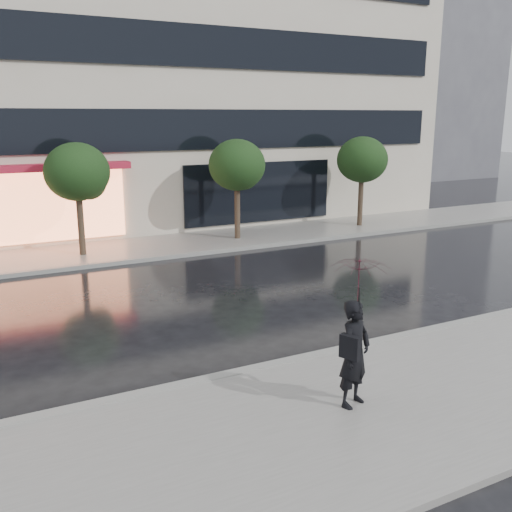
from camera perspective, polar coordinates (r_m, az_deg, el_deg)
ground at (r=12.90m, az=5.27°, el=-8.30°), size 120.00×120.00×0.00m
sidewalk_near at (r=10.54m, az=15.06°, el=-13.70°), size 60.00×4.50×0.12m
sidewalk_far at (r=21.83m, az=-9.27°, el=1.01°), size 60.00×3.50×0.12m
curb_near at (r=12.11m, az=7.85°, el=-9.54°), size 60.00×0.25×0.14m
curb_far at (r=20.21m, az=-7.72°, el=0.06°), size 60.00×0.25×0.14m
office_building at (r=29.05m, az=-15.14°, el=21.64°), size 30.00×12.76×18.00m
bg_building_right at (r=50.12m, az=13.86°, el=17.10°), size 12.00×12.00×16.00m
tree_mid_west at (r=20.47m, az=-17.30°, el=7.84°), size 2.20×2.20×3.99m
tree_mid_east at (r=22.31m, az=-1.81°, el=8.90°), size 2.20×2.20×3.99m
tree_far_east at (r=25.46m, az=10.64°, el=9.29°), size 2.20×2.20×3.99m
pedestrian_with_umbrella at (r=9.45m, az=10.15°, el=-5.52°), size 1.28×1.29×2.54m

